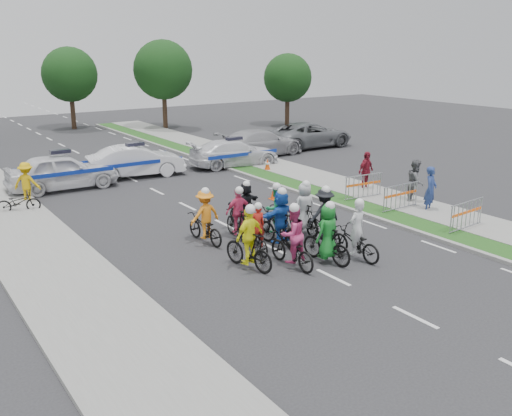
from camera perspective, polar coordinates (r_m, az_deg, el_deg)
ground at (r=16.61m, az=7.73°, el=-6.90°), size 90.00×90.00×0.00m
curb_right at (r=23.33m, az=8.96°, el=-0.00°), size 0.20×60.00×0.12m
grass_strip at (r=23.80m, az=10.20°, el=0.25°), size 1.20×60.00×0.11m
sidewalk_right at (r=25.05m, az=13.16°, el=0.89°), size 2.40×60.00×0.13m
sidewalk_left at (r=17.91m, az=-19.57°, el=-5.76°), size 3.00×60.00×0.13m
rider_0 at (r=17.90m, az=9.93°, el=-3.06°), size 0.81×1.97×1.97m
rider_1 at (r=17.42m, az=7.12°, el=-3.09°), size 0.90×1.93×1.97m
rider_2 at (r=17.00m, az=3.63°, el=-3.56°), size 0.85×1.99×2.01m
rider_3 at (r=16.81m, az=-0.72°, el=-3.65°), size 1.08×1.99×2.02m
rider_4 at (r=19.05m, az=6.75°, el=-1.35°), size 1.18×2.04×2.02m
rider_5 at (r=18.67m, az=2.46°, el=-1.39°), size 1.68×1.99×2.02m
rider_6 at (r=18.20m, az=0.06°, el=-2.78°), size 0.86×1.73×1.69m
rider_7 at (r=20.00m, az=4.81°, el=-0.51°), size 0.86×1.89×1.95m
rider_8 at (r=19.67m, az=1.92°, el=-0.86°), size 0.82×1.91×1.93m
rider_9 at (r=19.42m, az=-1.79°, el=-1.08°), size 0.97×1.82×1.87m
rider_10 at (r=19.09m, az=-5.13°, el=-1.35°), size 1.12×1.94×1.94m
rider_11 at (r=20.57m, az=-1.06°, el=0.01°), size 1.46×1.74×1.77m
police_car_0 at (r=27.59m, az=-18.84°, el=3.49°), size 4.98×2.12×1.68m
police_car_1 at (r=29.32m, az=-11.92°, el=4.60°), size 4.96×2.36×1.57m
police_car_2 at (r=31.26m, az=-2.19°, el=5.52°), size 5.25×2.75×1.45m
civilian_sedan at (r=34.10m, az=0.44°, el=6.54°), size 5.67×2.67×1.60m
civilian_suv at (r=37.26m, az=5.37°, el=7.30°), size 5.85×2.79×1.61m
spectator_0 at (r=23.54m, az=17.06°, el=1.78°), size 0.78×0.65×1.84m
spectator_1 at (r=24.68m, az=15.66°, el=2.55°), size 1.14×1.08×1.85m
spectator_2 at (r=26.37m, az=10.94°, el=3.63°), size 1.12×0.64×1.79m
marshal_hiviz at (r=25.76m, az=-21.95°, el=2.38°), size 1.27×1.19×1.72m
barrier_0 at (r=21.55m, az=20.28°, el=-0.79°), size 2.03×0.66×1.12m
barrier_1 at (r=23.37m, az=14.25°, el=0.99°), size 2.01×0.54×1.12m
barrier_2 at (r=24.74m, az=10.69°, el=2.04°), size 2.03×0.64×1.12m
cone_0 at (r=24.54m, az=1.86°, el=1.67°), size 0.40×0.40×0.70m
cone_1 at (r=29.88m, az=1.15°, el=4.28°), size 0.40×0.40×0.70m
parked_bike at (r=24.39m, az=-22.67°, el=0.54°), size 1.73×0.98×0.86m
tree_1 at (r=45.64m, az=-9.28°, el=13.47°), size 4.55×4.55×6.82m
tree_2 at (r=46.91m, az=3.18°, el=12.86°), size 3.85×3.85×5.77m
tree_4 at (r=47.27m, az=-18.14°, el=12.56°), size 4.20×4.20×6.30m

